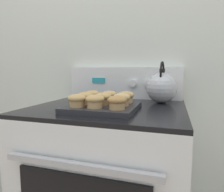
% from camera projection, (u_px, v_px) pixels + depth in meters
% --- Properties ---
extents(wall_back, '(8.00, 0.05, 2.40)m').
position_uv_depth(wall_back, '(126.00, 51.00, 1.32)').
color(wall_back, silver).
rests_on(wall_back, ground_plane).
extents(stove_range, '(0.74, 0.70, 0.89)m').
position_uv_depth(stove_range, '(109.00, 188.00, 1.07)').
color(stove_range, white).
rests_on(stove_range, ground_plane).
extents(control_panel, '(0.73, 0.07, 0.20)m').
position_uv_depth(control_panel, '(124.00, 83.00, 1.29)').
color(control_panel, white).
rests_on(control_panel, stove_range).
extents(muffin_pan, '(0.30, 0.30, 0.02)m').
position_uv_depth(muffin_pan, '(103.00, 107.00, 0.91)').
color(muffin_pan, '#28282D').
rests_on(muffin_pan, stove_range).
extents(muffin_r0_c0, '(0.08, 0.08, 0.06)m').
position_uv_depth(muffin_r0_c0, '(77.00, 100.00, 0.85)').
color(muffin_r0_c0, tan).
rests_on(muffin_r0_c0, muffin_pan).
extents(muffin_r0_c1, '(0.08, 0.08, 0.06)m').
position_uv_depth(muffin_r0_c1, '(95.00, 101.00, 0.82)').
color(muffin_r0_c1, tan).
rests_on(muffin_r0_c1, muffin_pan).
extents(muffin_r0_c2, '(0.08, 0.08, 0.06)m').
position_uv_depth(muffin_r0_c2, '(117.00, 102.00, 0.80)').
color(muffin_r0_c2, tan).
rests_on(muffin_r0_c2, muffin_pan).
extents(muffin_r1_c0, '(0.08, 0.08, 0.06)m').
position_uv_depth(muffin_r1_c0, '(85.00, 98.00, 0.93)').
color(muffin_r1_c0, tan).
rests_on(muffin_r1_c0, muffin_pan).
extents(muffin_r1_c1, '(0.08, 0.08, 0.06)m').
position_uv_depth(muffin_r1_c1, '(103.00, 98.00, 0.91)').
color(muffin_r1_c1, '#A37A4C').
rests_on(muffin_r1_c1, muffin_pan).
extents(muffin_r1_c2, '(0.08, 0.08, 0.06)m').
position_uv_depth(muffin_r1_c2, '(122.00, 99.00, 0.88)').
color(muffin_r1_c2, '#A37A4C').
rests_on(muffin_r1_c2, muffin_pan).
extents(muffin_r2_c0, '(0.08, 0.08, 0.06)m').
position_uv_depth(muffin_r2_c0, '(92.00, 95.00, 1.01)').
color(muffin_r2_c0, olive).
rests_on(muffin_r2_c0, muffin_pan).
extents(muffin_r2_c1, '(0.08, 0.08, 0.06)m').
position_uv_depth(muffin_r2_c1, '(109.00, 96.00, 0.99)').
color(muffin_r2_c1, tan).
rests_on(muffin_r2_c1, muffin_pan).
extents(muffin_r2_c2, '(0.08, 0.08, 0.06)m').
position_uv_depth(muffin_r2_c2, '(126.00, 97.00, 0.96)').
color(muffin_r2_c2, tan).
rests_on(muffin_r2_c2, muffin_pan).
extents(tea_kettle, '(0.17, 0.20, 0.23)m').
position_uv_depth(tea_kettle, '(162.00, 87.00, 1.10)').
color(tea_kettle, silver).
rests_on(tea_kettle, stove_range).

